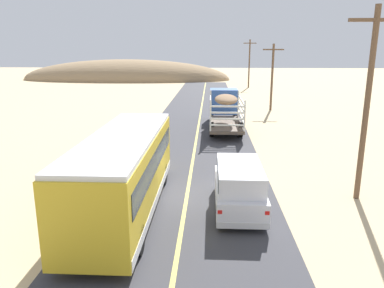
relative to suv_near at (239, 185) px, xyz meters
The scene contains 10 objects.
ground_plane 2.82m from the suv_near, 148.57° to the left, with size 240.00×240.00×0.00m, color #CCB284.
road_surface 2.82m from the suv_near, 148.57° to the left, with size 8.00×120.00×0.02m, color #38383D.
road_centre_line 2.81m from the suv_near, 148.57° to the left, with size 0.16×117.60×0.00m, color #D8CC4C.
suv_near is the anchor object (origin of this frame).
livestock_truck 17.76m from the suv_near, 90.01° to the left, with size 2.53×9.70×3.02m.
bus 4.65m from the suv_near, behind, with size 2.54×10.00×3.21m.
power_pole_near 6.46m from the suv_near, 15.56° to the left, with size 2.20×0.24×8.18m.
power_pole_mid 26.98m from the suv_near, 78.51° to the left, with size 2.20×0.24×7.03m.
power_pole_far 51.50m from the suv_near, 84.03° to the left, with size 2.20×0.24×8.06m.
distant_hill 69.93m from the suv_near, 106.40° to the left, with size 45.19×17.04×8.72m, color #997C5A.
Camera 1 is at (1.01, -15.71, 6.44)m, focal length 34.79 mm.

